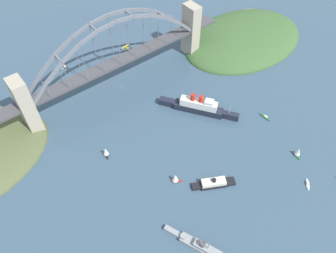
{
  "coord_description": "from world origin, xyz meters",
  "views": [
    {
      "loc": [
        121.97,
        235.35,
        239.45
      ],
      "look_at": [
        0.0,
        80.44,
        8.0
      ],
      "focal_mm": 35.29,
      "sensor_mm": 36.0,
      "label": 1
    }
  ],
  "objects_px": {
    "ocean_liner": "(198,107)",
    "small_boat_0": "(298,152)",
    "seaplane_taxiing_near_bridge": "(63,66)",
    "small_boat_1": "(308,184)",
    "harbor_arch_bridge": "(118,62)",
    "seaplane_second_in_formation": "(126,47)",
    "small_boat_2": "(106,151)",
    "harbor_ferry_steamer": "(214,183)",
    "small_boat_3": "(265,117)",
    "small_boat_5": "(175,178)",
    "naval_cruiser": "(207,250)"
  },
  "relations": [
    {
      "from": "ocean_liner",
      "to": "small_boat_2",
      "type": "distance_m",
      "value": 99.66
    },
    {
      "from": "harbor_ferry_steamer",
      "to": "small_boat_3",
      "type": "distance_m",
      "value": 94.35
    },
    {
      "from": "small_boat_3",
      "to": "small_boat_5",
      "type": "distance_m",
      "value": 114.13
    },
    {
      "from": "seaplane_second_in_formation",
      "to": "small_boat_5",
      "type": "relative_size",
      "value": 1.14
    },
    {
      "from": "harbor_ferry_steamer",
      "to": "small_boat_2",
      "type": "height_order",
      "value": "small_boat_2"
    },
    {
      "from": "seaplane_second_in_formation",
      "to": "small_boat_5",
      "type": "distance_m",
      "value": 190.43
    },
    {
      "from": "small_boat_5",
      "to": "seaplane_second_in_formation",
      "type": "bearing_deg",
      "value": -111.08
    },
    {
      "from": "harbor_ferry_steamer",
      "to": "small_boat_5",
      "type": "relative_size",
      "value": 3.33
    },
    {
      "from": "harbor_arch_bridge",
      "to": "seaplane_second_in_formation",
      "type": "distance_m",
      "value": 72.62
    },
    {
      "from": "harbor_arch_bridge",
      "to": "small_boat_0",
      "type": "height_order",
      "value": "harbor_arch_bridge"
    },
    {
      "from": "small_boat_2",
      "to": "ocean_liner",
      "type": "bearing_deg",
      "value": 174.1
    },
    {
      "from": "naval_cruiser",
      "to": "harbor_arch_bridge",
      "type": "bearing_deg",
      "value": -104.34
    },
    {
      "from": "seaplane_second_in_formation",
      "to": "small_boat_2",
      "type": "distance_m",
      "value": 155.35
    },
    {
      "from": "seaplane_taxiing_near_bridge",
      "to": "seaplane_second_in_formation",
      "type": "relative_size",
      "value": 0.81
    },
    {
      "from": "small_boat_2",
      "to": "small_boat_5",
      "type": "bearing_deg",
      "value": 118.06
    },
    {
      "from": "small_boat_0",
      "to": "small_boat_1",
      "type": "height_order",
      "value": "small_boat_0"
    },
    {
      "from": "small_boat_0",
      "to": "small_boat_3",
      "type": "relative_size",
      "value": 0.82
    },
    {
      "from": "harbor_ferry_steamer",
      "to": "seaplane_second_in_formation",
      "type": "distance_m",
      "value": 205.23
    },
    {
      "from": "harbor_arch_bridge",
      "to": "small_boat_0",
      "type": "xyz_separation_m",
      "value": [
        -73.48,
        171.93,
        -28.31
      ]
    },
    {
      "from": "seaplane_taxiing_near_bridge",
      "to": "small_boat_1",
      "type": "bearing_deg",
      "value": 108.93
    },
    {
      "from": "ocean_liner",
      "to": "small_boat_1",
      "type": "distance_m",
      "value": 120.21
    },
    {
      "from": "naval_cruiser",
      "to": "small_boat_3",
      "type": "xyz_separation_m",
      "value": [
        -133.33,
        -60.62,
        -2.06
      ]
    },
    {
      "from": "small_boat_1",
      "to": "small_boat_5",
      "type": "bearing_deg",
      "value": -40.06
    },
    {
      "from": "small_boat_3",
      "to": "small_boat_5",
      "type": "relative_size",
      "value": 1.14
    },
    {
      "from": "naval_cruiser",
      "to": "seaplane_second_in_formation",
      "type": "xyz_separation_m",
      "value": [
        -87.77,
        -237.02,
        -0.84
      ]
    },
    {
      "from": "ocean_liner",
      "to": "naval_cruiser",
      "type": "relative_size",
      "value": 1.04
    },
    {
      "from": "harbor_arch_bridge",
      "to": "naval_cruiser",
      "type": "relative_size",
      "value": 3.77
    },
    {
      "from": "ocean_liner",
      "to": "small_boat_3",
      "type": "relative_size",
      "value": 5.76
    },
    {
      "from": "seaplane_second_in_formation",
      "to": "small_boat_3",
      "type": "distance_m",
      "value": 182.19
    },
    {
      "from": "small_boat_3",
      "to": "small_boat_2",
      "type": "bearing_deg",
      "value": -21.53
    },
    {
      "from": "harbor_ferry_steamer",
      "to": "small_boat_0",
      "type": "height_order",
      "value": "small_boat_0"
    },
    {
      "from": "small_boat_2",
      "to": "small_boat_5",
      "type": "distance_m",
      "value": 66.4
    },
    {
      "from": "seaplane_taxiing_near_bridge",
      "to": "small_boat_2",
      "type": "xyz_separation_m",
      "value": [
        25.2,
        133.28,
        3.11
      ]
    },
    {
      "from": "seaplane_taxiing_near_bridge",
      "to": "small_boat_5",
      "type": "relative_size",
      "value": 0.92
    },
    {
      "from": "harbor_ferry_steamer",
      "to": "seaplane_taxiing_near_bridge",
      "type": "bearing_deg",
      "value": -82.35
    },
    {
      "from": "small_boat_0",
      "to": "naval_cruiser",
      "type": "bearing_deg",
      "value": 6.26
    },
    {
      "from": "harbor_ferry_steamer",
      "to": "small_boat_5",
      "type": "bearing_deg",
      "value": -44.57
    },
    {
      "from": "small_boat_2",
      "to": "small_boat_1",
      "type": "bearing_deg",
      "value": 131.73
    },
    {
      "from": "ocean_liner",
      "to": "small_boat_0",
      "type": "relative_size",
      "value": 7.04
    },
    {
      "from": "harbor_arch_bridge",
      "to": "small_boat_0",
      "type": "relative_size",
      "value": 25.46
    },
    {
      "from": "small_boat_3",
      "to": "seaplane_second_in_formation",
      "type": "bearing_deg",
      "value": -75.52
    },
    {
      "from": "harbor_arch_bridge",
      "to": "ocean_liner",
      "type": "distance_m",
      "value": 91.03
    },
    {
      "from": "harbor_ferry_steamer",
      "to": "small_boat_2",
      "type": "distance_m",
      "value": 97.36
    },
    {
      "from": "small_boat_2",
      "to": "small_boat_3",
      "type": "relative_size",
      "value": 0.9
    },
    {
      "from": "harbor_ferry_steamer",
      "to": "small_boat_0",
      "type": "relative_size",
      "value": 3.56
    },
    {
      "from": "small_boat_2",
      "to": "naval_cruiser",
      "type": "bearing_deg",
      "value": 95.79
    },
    {
      "from": "harbor_ferry_steamer",
      "to": "small_boat_1",
      "type": "distance_m",
      "value": 78.0
    },
    {
      "from": "small_boat_2",
      "to": "small_boat_0",
      "type": "bearing_deg",
      "value": 141.74
    },
    {
      "from": "small_boat_1",
      "to": "seaplane_taxiing_near_bridge",
      "type": "bearing_deg",
      "value": -71.07
    },
    {
      "from": "small_boat_3",
      "to": "harbor_ferry_steamer",
      "type": "bearing_deg",
      "value": 14.53
    }
  ]
}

